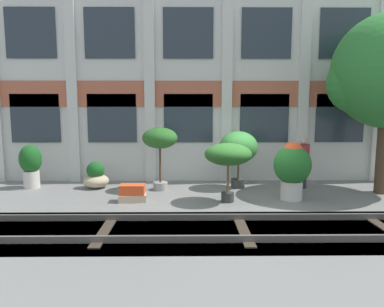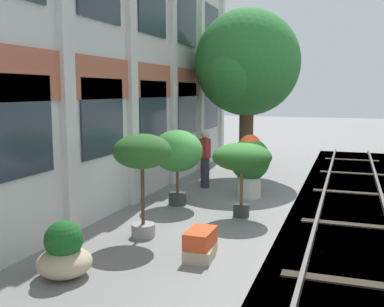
{
  "view_description": "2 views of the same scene",
  "coord_description": "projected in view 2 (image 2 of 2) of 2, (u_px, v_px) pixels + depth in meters",
  "views": [
    {
      "loc": [
        -1.36,
        -10.48,
        2.84
      ],
      "look_at": [
        -1.22,
        2.06,
        1.09
      ],
      "focal_mm": 35.0,
      "sensor_mm": 36.0,
      "label": 1
    },
    {
      "loc": [
        -9.95,
        -2.35,
        2.83
      ],
      "look_at": [
        -0.06,
        1.13,
        1.36
      ],
      "focal_mm": 42.0,
      "sensor_mm": 36.0,
      "label": 2
    }
  ],
  "objects": [
    {
      "name": "potted_plant_terracotta_small",
      "position": [
        177.0,
        153.0,
        11.09
      ],
      "size": [
        1.26,
        1.26,
        1.87
      ],
      "color": "#333333",
      "rests_on": "ground"
    },
    {
      "name": "apartment_facade",
      "position": [
        121.0,
        62.0,
        10.95
      ],
      "size": [
        16.48,
        0.64,
        7.04
      ],
      "color": "silver",
      "rests_on": "ground"
    },
    {
      "name": "potted_plant_low_pan",
      "position": [
        242.0,
        159.0,
        10.02
      ],
      "size": [
        1.33,
        1.33,
        1.68
      ],
      "color": "#333333",
      "rests_on": "ground"
    },
    {
      "name": "potted_plant_tall_urn",
      "position": [
        142.0,
        156.0,
        8.58
      ],
      "size": [
        1.12,
        1.12,
        2.02
      ],
      "color": "gray",
      "rests_on": "ground"
    },
    {
      "name": "ground_plane",
      "position": [
        238.0,
        213.0,
        10.46
      ],
      "size": [
        80.0,
        80.0,
        0.0
      ],
      "primitive_type": "plane",
      "color": "slate"
    },
    {
      "name": "potted_plant_square_trough",
      "position": [
        200.0,
        244.0,
        7.66
      ],
      "size": [
        0.83,
        0.55,
        0.49
      ],
      "color": "tan",
      "rests_on": "ground"
    },
    {
      "name": "broadleaf_tree",
      "position": [
        247.0,
        66.0,
        14.65
      ],
      "size": [
        3.61,
        3.44,
        5.47
      ],
      "color": "#4C3826",
      "rests_on": "ground"
    },
    {
      "name": "potted_plant_ribbed_drum",
      "position": [
        250.0,
        161.0,
        11.9
      ],
      "size": [
        1.07,
        1.07,
        1.69
      ],
      "color": "beige",
      "rests_on": "ground"
    },
    {
      "name": "rail_tracks",
      "position": [
        352.0,
        230.0,
        9.65
      ],
      "size": [
        24.12,
        2.8,
        0.43
      ],
      "color": "#5B5449",
      "rests_on": "ground"
    },
    {
      "name": "resident_by_doorway",
      "position": [
        205.0,
        158.0,
        13.13
      ],
      "size": [
        0.47,
        0.34,
        1.66
      ],
      "rotation": [
        0.0,
        0.0,
        -1.05
      ],
      "color": "#282833",
      "rests_on": "ground"
    },
    {
      "name": "potted_plant_wide_bowl",
      "position": [
        64.0,
        254.0,
        6.84
      ],
      "size": [
        0.84,
        0.84,
        0.88
      ],
      "color": "tan",
      "rests_on": "ground"
    }
  ]
}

